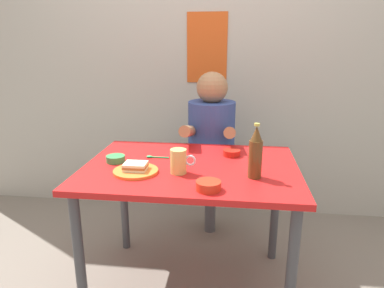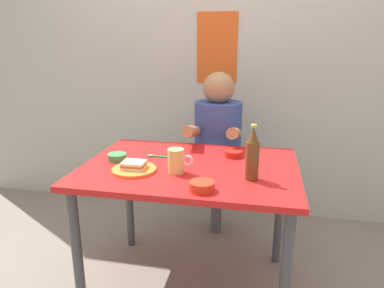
% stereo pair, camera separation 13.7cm
% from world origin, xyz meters
% --- Properties ---
extents(ground_plane, '(6.00, 6.00, 0.00)m').
position_xyz_m(ground_plane, '(0.00, 0.00, 0.00)').
color(ground_plane, slate).
extents(wall_back, '(4.40, 0.09, 2.60)m').
position_xyz_m(wall_back, '(-0.00, 1.05, 1.30)').
color(wall_back, '#ADA89E').
rests_on(wall_back, ground).
extents(dining_table, '(1.10, 0.80, 0.74)m').
position_xyz_m(dining_table, '(0.00, 0.00, 0.65)').
color(dining_table, red).
rests_on(dining_table, ground).
extents(stool, '(0.34, 0.34, 0.45)m').
position_xyz_m(stool, '(0.06, 0.63, 0.35)').
color(stool, '#4C4C51').
rests_on(stool, ground).
extents(person_seated, '(0.33, 0.56, 0.72)m').
position_xyz_m(person_seated, '(0.06, 0.62, 0.77)').
color(person_seated, '#33478C').
rests_on(person_seated, stool).
extents(plate_orange, '(0.22, 0.22, 0.01)m').
position_xyz_m(plate_orange, '(-0.25, -0.14, 0.75)').
color(plate_orange, orange).
rests_on(plate_orange, dining_table).
extents(sandwich, '(0.11, 0.09, 0.04)m').
position_xyz_m(sandwich, '(-0.25, -0.14, 0.77)').
color(sandwich, beige).
rests_on(sandwich, plate_orange).
extents(beer_mug, '(0.13, 0.08, 0.12)m').
position_xyz_m(beer_mug, '(-0.04, -0.12, 0.80)').
color(beer_mug, '#D1BC66').
rests_on(beer_mug, dining_table).
extents(beer_bottle, '(0.06, 0.06, 0.26)m').
position_xyz_m(beer_bottle, '(0.32, -0.13, 0.86)').
color(beer_bottle, '#593819').
rests_on(beer_bottle, dining_table).
extents(sauce_bowl_chili, '(0.11, 0.11, 0.04)m').
position_xyz_m(sauce_bowl_chili, '(0.12, -0.30, 0.76)').
color(sauce_bowl_chili, red).
rests_on(sauce_bowl_chili, dining_table).
extents(sambal_bowl_red, '(0.10, 0.10, 0.03)m').
position_xyz_m(sambal_bowl_red, '(0.21, 0.18, 0.76)').
color(sambal_bowl_red, '#B21E14').
rests_on(sambal_bowl_red, dining_table).
extents(dip_bowl_green, '(0.10, 0.10, 0.03)m').
position_xyz_m(dip_bowl_green, '(-0.40, 0.00, 0.76)').
color(dip_bowl_green, '#388C4C').
rests_on(dip_bowl_green, dining_table).
extents(spoon, '(0.13, 0.02, 0.01)m').
position_xyz_m(spoon, '(-0.22, 0.09, 0.75)').
color(spoon, '#26A559').
rests_on(spoon, dining_table).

